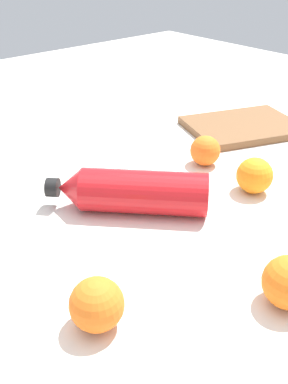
{
  "coord_description": "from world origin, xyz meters",
  "views": [
    {
      "loc": [
        0.44,
        0.49,
        0.42
      ],
      "look_at": [
        0.01,
        -0.01,
        0.04
      ],
      "focal_mm": 41.89,
      "sensor_mm": 36.0,
      "label": 1
    }
  ],
  "objects_px": {
    "water_bottle": "(131,191)",
    "orange_4": "(255,176)",
    "orange_0": "(205,151)",
    "orange_2": "(97,304)",
    "cutting_board": "(243,127)"
  },
  "relations": [
    {
      "from": "water_bottle",
      "to": "orange_4",
      "type": "bearing_deg",
      "value": -158.16
    },
    {
      "from": "orange_0",
      "to": "orange_2",
      "type": "xyz_separation_m",
      "value": [
        0.43,
        0.22,
        0.0
      ]
    },
    {
      "from": "orange_2",
      "to": "orange_0",
      "type": "bearing_deg",
      "value": -153.57
    },
    {
      "from": "water_bottle",
      "to": "cutting_board",
      "type": "distance_m",
      "value": 0.46
    },
    {
      "from": "orange_4",
      "to": "cutting_board",
      "type": "bearing_deg",
      "value": -138.69
    },
    {
      "from": "orange_0",
      "to": "orange_2",
      "type": "height_order",
      "value": "orange_2"
    },
    {
      "from": "orange_2",
      "to": "orange_4",
      "type": "bearing_deg",
      "value": -169.39
    },
    {
      "from": "orange_0",
      "to": "cutting_board",
      "type": "distance_m",
      "value": 0.23
    },
    {
      "from": "water_bottle",
      "to": "orange_0",
      "type": "relative_size",
      "value": 3.83
    },
    {
      "from": "water_bottle",
      "to": "orange_0",
      "type": "bearing_deg",
      "value": -124.02
    },
    {
      "from": "water_bottle",
      "to": "orange_2",
      "type": "height_order",
      "value": "water_bottle"
    },
    {
      "from": "orange_2",
      "to": "cutting_board",
      "type": "relative_size",
      "value": 0.26
    },
    {
      "from": "water_bottle",
      "to": "orange_0",
      "type": "height_order",
      "value": "water_bottle"
    },
    {
      "from": "orange_0",
      "to": "orange_2",
      "type": "distance_m",
      "value": 0.48
    },
    {
      "from": "orange_2",
      "to": "cutting_board",
      "type": "bearing_deg",
      "value": -156.52
    }
  ]
}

